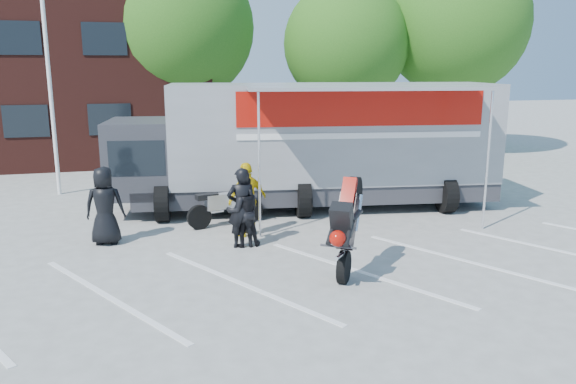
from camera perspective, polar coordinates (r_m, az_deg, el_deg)
name	(u,v)px	position (r m, az deg, el deg)	size (l,w,h in m)	color
ground	(372,293)	(10.40, 8.56, -10.07)	(100.00, 100.00, 0.00)	#AAABA5
parking_bay_lines	(352,273)	(11.25, 6.54, -8.18)	(18.00, 5.00, 0.01)	white
flagpole	(54,30)	(18.96, -22.68, 14.91)	(1.61, 0.12, 8.00)	white
tree_left	(181,28)	(24.90, -10.82, 16.05)	(6.12, 6.12, 8.64)	#382314
tree_mid	(346,44)	(25.41, 5.92, 14.72)	(5.44, 5.44, 7.68)	#382314
tree_right	(456,23)	(27.18, 16.68, 16.10)	(6.46, 6.46, 9.12)	#382314
transporter_truck	(315,207)	(16.34, 2.75, -1.51)	(11.08, 5.34, 3.53)	gray
parked_motorcycle	(226,225)	(14.52, -6.31, -3.39)	(0.70, 2.09, 1.10)	#B3B3B8
stunt_bike_rider	(351,270)	(11.42, 6.43, -7.89)	(0.85, 1.80, 2.12)	black
spectator_leather_a	(105,206)	(13.40, -18.12, -1.33)	(0.88, 0.57, 1.80)	black
spectator_leather_b	(242,208)	(12.54, -4.70, -1.62)	(0.66, 0.44, 1.82)	black
spectator_leather_c	(243,211)	(12.66, -4.59, -1.99)	(0.78, 0.61, 1.60)	black
spectator_hivis	(247,199)	(13.40, -4.14, -0.76)	(1.05, 0.44, 1.78)	yellow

